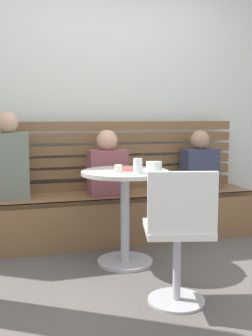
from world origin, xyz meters
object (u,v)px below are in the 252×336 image
object	(u,v)px
booth_bench	(113,217)
person_child_left	(199,163)
white_chair	(179,233)
cup_espresso_small	(118,168)
cup_glass_short	(157,167)
cup_water_clear	(138,166)
person_adult	(8,160)
cup_ceramic_white	(151,166)
plate_small	(131,169)
cafe_table	(125,199)
person_child_middle	(107,167)

from	to	relation	value
booth_bench	person_child_left	size ratio (longest dim) A/B	4.65
white_chair	cup_espresso_small	distance (m)	0.83
cup_glass_short	cup_water_clear	bearing A→B (deg)	-171.91
person_adult	person_child_left	xyz separation A→B (m)	(1.82, -0.00, -0.09)
person_child_left	cup_ceramic_white	size ratio (longest dim) A/B	7.25
cup_glass_short	plate_small	size ratio (longest dim) A/B	0.47
white_chair	person_child_left	bearing A→B (deg)	59.91
cup_ceramic_white	plate_small	world-z (taller)	cup_ceramic_white
person_child_left	cup_espresso_small	xyz separation A→B (m)	(-1.02, -0.71, 0.07)
cafe_table	cup_glass_short	size ratio (longest dim) A/B	9.25
person_child_middle	cup_glass_short	size ratio (longest dim) A/B	7.45
person_child_left	cup_ceramic_white	world-z (taller)	person_child_left
person_adult	cup_ceramic_white	world-z (taller)	person_adult
person_adult	cup_water_clear	xyz separation A→B (m)	(0.92, -0.82, 0.01)
booth_bench	person_child_middle	xyz separation A→B (m)	(-0.06, -0.03, 0.48)
person_child_left	cup_water_clear	xyz separation A→B (m)	(-0.90, -0.81, 0.10)
cup_water_clear	cup_ceramic_white	distance (m)	0.19
cafe_table	cup_glass_short	world-z (taller)	cup_glass_short
cafe_table	booth_bench	bearing A→B (deg)	84.03
booth_bench	cafe_table	size ratio (longest dim) A/B	3.65
person_adult	person_child_left	bearing A→B (deg)	-0.12
cafe_table	white_chair	size ratio (longest dim) A/B	0.87
cup_water_clear	plate_small	distance (m)	0.19
white_chair	person_adult	bearing A→B (deg)	123.43
person_child_left	person_child_middle	bearing A→B (deg)	-176.31
person_child_middle	cup_water_clear	bearing A→B (deg)	-86.06
person_child_middle	cup_glass_short	bearing A→B (deg)	-73.96
cafe_table	cup_espresso_small	bearing A→B (deg)	-139.24
white_chair	cup_glass_short	distance (m)	0.75
cup_glass_short	booth_bench	bearing A→B (deg)	100.83
cup_espresso_small	cup_ceramic_white	distance (m)	0.27
white_chair	cup_espresso_small	world-z (taller)	white_chair
person_child_left	cup_espresso_small	bearing A→B (deg)	-145.19
person_adult	person_child_left	world-z (taller)	person_adult
white_chair	cup_water_clear	size ratio (longest dim) A/B	7.73
booth_bench	person_adult	distance (m)	1.08
white_chair	person_child_left	world-z (taller)	person_child_left
plate_small	cup_ceramic_white	bearing A→B (deg)	-26.39
cup_espresso_small	cup_water_clear	bearing A→B (deg)	-39.63
person_child_left	cup_glass_short	world-z (taller)	person_child_left
cup_espresso_small	person_child_middle	bearing A→B (deg)	83.84
booth_bench	cafe_table	bearing A→B (deg)	-95.97
person_child_left	booth_bench	bearing A→B (deg)	-178.08
person_child_middle	cafe_table	bearing A→B (deg)	-90.10
booth_bench	cup_ceramic_white	world-z (taller)	cup_ceramic_white
white_chair	cup_glass_short	size ratio (longest dim) A/B	10.63
cup_water_clear	cup_espresso_small	xyz separation A→B (m)	(-0.12, 0.10, -0.03)
booth_bench	cup_water_clear	world-z (taller)	cup_water_clear
booth_bench	cup_ceramic_white	bearing A→B (deg)	-78.61
cafe_table	white_chair	bearing A→B (deg)	-82.59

